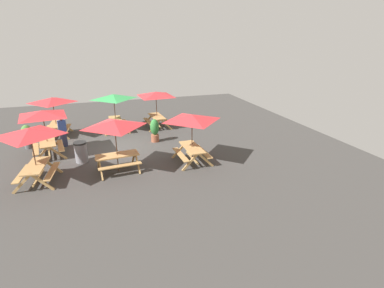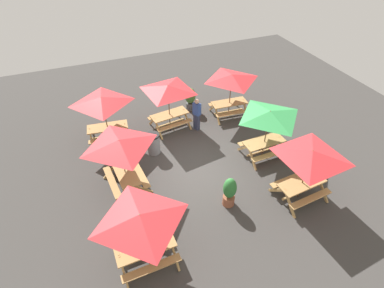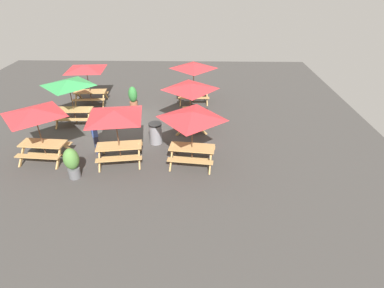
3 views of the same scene
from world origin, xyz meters
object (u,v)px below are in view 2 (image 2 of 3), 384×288
potted_plant_1 (190,98)px  picnic_table_1 (102,103)px  picnic_table_6 (168,91)px  picnic_table_3 (269,118)px  picnic_table_4 (231,80)px  potted_plant_0 (229,191)px  picnic_table_0 (141,222)px  picnic_table_2 (120,147)px  person_standing (197,114)px  trash_bin_gray (153,143)px  picnic_table_5 (311,158)px

potted_plant_1 → picnic_table_1: bearing=13.4°
picnic_table_6 → picnic_table_3: bearing=123.4°
picnic_table_4 → potted_plant_0: size_ratio=1.81×
picnic_table_0 → picnic_table_6: size_ratio=0.83×
picnic_table_6 → picnic_table_4: bearing=169.6°
picnic_table_2 → picnic_table_1: bearing=177.1°
picnic_table_2 → picnic_table_3: bearing=80.6°
potted_plant_1 → person_standing: size_ratio=0.75×
picnic_table_3 → picnic_table_6: bearing=-50.0°
picnic_table_1 → picnic_table_4: size_ratio=1.00×
potted_plant_1 → trash_bin_gray: bearing=43.9°
picnic_table_2 → potted_plant_1: 6.17m
picnic_table_6 → trash_bin_gray: (1.26, 1.54, -1.49)m
picnic_table_1 → picnic_table_3: (-6.05, 3.55, 0.00)m
potted_plant_0 → person_standing: (-0.68, -4.74, 0.22)m
picnic_table_0 → picnic_table_1: bearing=-91.5°
trash_bin_gray → picnic_table_3: bearing=156.1°
picnic_table_0 → picnic_table_5: bearing=-178.0°
picnic_table_6 → potted_plant_1: 2.29m
picnic_table_0 → picnic_table_4: (-6.06, -6.34, 0.00)m
picnic_table_2 → potted_plant_1: bearing=128.8°
picnic_table_0 → picnic_table_4: size_ratio=1.00×
trash_bin_gray → potted_plant_0: bearing=114.4°
picnic_table_3 → potted_plant_1: picnic_table_3 is taller
picnic_table_5 → trash_bin_gray: size_ratio=2.88×
picnic_table_5 → trash_bin_gray: (4.36, -4.50, -1.49)m
picnic_table_2 → picnic_table_3: (-5.91, 0.39, 0.00)m
picnic_table_2 → picnic_table_4: size_ratio=1.00×
picnic_table_2 → potted_plant_1: (-4.31, -4.22, -1.30)m
person_standing → picnic_table_1: bearing=53.9°
potted_plant_1 → person_standing: 1.81m
picnic_table_1 → trash_bin_gray: (-1.68, 1.61, -1.49)m
picnic_table_0 → person_standing: 7.18m
picnic_table_6 → person_standing: 1.72m
picnic_table_5 → potted_plant_0: 3.01m
picnic_table_4 → trash_bin_gray: (4.43, 1.43, -1.49)m
picnic_table_3 → picnic_table_4: same height
picnic_table_0 → person_standing: (-4.05, -5.82, -1.10)m
picnic_table_0 → trash_bin_gray: 5.39m
picnic_table_3 → trash_bin_gray: (4.38, -1.94, -1.49)m
picnic_table_1 → picnic_table_3: 7.02m
potted_plant_1 → picnic_table_5: bearing=102.5°
picnic_table_2 → person_standing: 4.78m
picnic_table_0 → potted_plant_0: (-3.37, -1.08, -1.32)m
potted_plant_0 → picnic_table_2: bearing=-35.0°
picnic_table_3 → person_standing: 3.62m
picnic_table_0 → person_standing: bearing=-126.8°
picnic_table_1 → picnic_table_4: same height
picnic_table_0 → trash_bin_gray: size_ratio=2.38×
picnic_table_0 → picnic_table_6: same height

